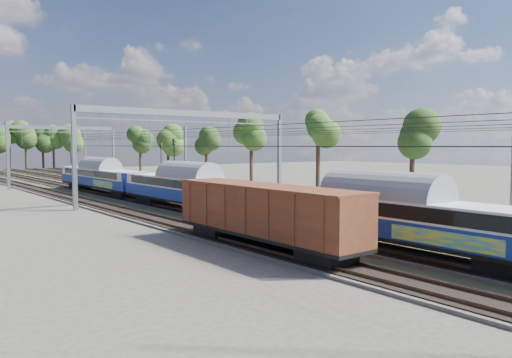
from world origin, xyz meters
TOP-DOWN VIEW (x-y plane):
  - ground at (0.00, 0.00)m, footprint 220.00×220.00m
  - track_bed at (-0.00, 45.00)m, footprint 21.00×130.00m
  - platform at (12.00, 20.00)m, footprint 3.00×70.00m
  - catenary at (0.33, 52.69)m, footprint 25.65×130.00m
  - tree_belt at (6.71, 93.32)m, footprint 39.95×99.95m
  - emu_train at (-4.50, 22.49)m, footprint 2.80×59.23m
  - freight_boxcar at (-9.00, 7.45)m, footprint 2.68×12.93m
  - worker at (4.55, 79.72)m, footprint 0.57×0.70m
  - signal_near at (4.74, 42.11)m, footprint 0.46×0.43m
  - signal_far at (11.04, 57.84)m, footprint 0.42×0.39m

SIDE VIEW (x-z plane):
  - ground at x=0.00m, z-range 0.00..0.00m
  - track_bed at x=0.00m, z-range -0.07..0.27m
  - platform at x=12.00m, z-range 0.00..0.30m
  - worker at x=4.55m, z-range 0.00..1.66m
  - freight_boxcar at x=-9.00m, z-range 0.37..3.70m
  - emu_train at x=-4.50m, z-range 0.36..4.45m
  - signal_far at x=11.04m, z-range 0.79..6.72m
  - signal_near at x=4.74m, z-range 0.85..7.23m
  - catenary at x=0.33m, z-range 1.90..10.90m
  - tree_belt at x=6.71m, z-range 2.24..14.31m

